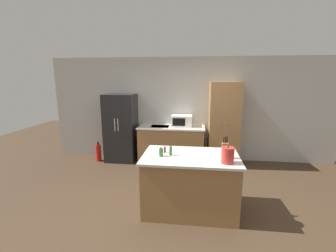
# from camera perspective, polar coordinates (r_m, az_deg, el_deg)

# --- Properties ---
(ground_plane) EXTENTS (14.00, 14.00, 0.00)m
(ground_plane) POSITION_cam_1_polar(r_m,az_deg,el_deg) (3.98, 4.17, -19.45)
(ground_plane) COLOR #423021
(wall_back) EXTENTS (7.20, 0.06, 2.60)m
(wall_back) POSITION_cam_1_polar(r_m,az_deg,el_deg) (5.78, 5.51, 4.21)
(wall_back) COLOR #B2B2AD
(wall_back) RESTS_ON ground_plane
(refrigerator) EXTENTS (0.75, 0.66, 1.70)m
(refrigerator) POSITION_cam_1_polar(r_m,az_deg,el_deg) (5.82, -11.83, -0.43)
(refrigerator) COLOR black
(refrigerator) RESTS_ON ground_plane
(back_counter) EXTENTS (1.62, 0.68, 0.92)m
(back_counter) POSITION_cam_1_polar(r_m,az_deg,el_deg) (5.64, 0.86, -4.66)
(back_counter) COLOR olive
(back_counter) RESTS_ON ground_plane
(pantry_cabinet) EXTENTS (0.70, 0.64, 2.00)m
(pantry_cabinet) POSITION_cam_1_polar(r_m,az_deg,el_deg) (5.54, 13.95, 0.43)
(pantry_cabinet) COLOR olive
(pantry_cabinet) RESTS_ON ground_plane
(kitchen_island) EXTENTS (1.48, 0.93, 0.91)m
(kitchen_island) POSITION_cam_1_polar(r_m,az_deg,el_deg) (3.68, 5.60, -14.10)
(kitchen_island) COLOR olive
(kitchen_island) RESTS_ON ground_plane
(microwave) EXTENTS (0.51, 0.41, 0.27)m
(microwave) POSITION_cam_1_polar(r_m,az_deg,el_deg) (5.58, 3.53, 1.37)
(microwave) COLOR white
(microwave) RESTS_ON back_counter
(knife_block) EXTENTS (0.09, 0.07, 0.34)m
(knife_block) POSITION_cam_1_polar(r_m,az_deg,el_deg) (3.44, 14.24, -5.96)
(knife_block) COLOR olive
(knife_block) RESTS_ON kitchen_island
(spice_bottle_tall_dark) EXTENTS (0.04, 0.04, 0.15)m
(spice_bottle_tall_dark) POSITION_cam_1_polar(r_m,az_deg,el_deg) (3.48, 0.68, -6.33)
(spice_bottle_tall_dark) COLOR #337033
(spice_bottle_tall_dark) RESTS_ON kitchen_island
(spice_bottle_short_red) EXTENTS (0.06, 0.06, 0.14)m
(spice_bottle_short_red) POSITION_cam_1_polar(r_m,az_deg,el_deg) (3.44, -1.79, -6.69)
(spice_bottle_short_red) COLOR #337033
(spice_bottle_short_red) RESTS_ON kitchen_island
(spice_bottle_amber_oil) EXTENTS (0.04, 0.04, 0.10)m
(spice_bottle_amber_oil) POSITION_cam_1_polar(r_m,az_deg,el_deg) (3.61, -0.83, -6.04)
(spice_bottle_amber_oil) COLOR #563319
(spice_bottle_amber_oil) RESTS_ON kitchen_island
(kettle) EXTENTS (0.17, 0.17, 0.25)m
(kettle) POSITION_cam_1_polar(r_m,az_deg,el_deg) (3.26, 14.94, -7.18)
(kettle) COLOR #B72D28
(kettle) RESTS_ON kitchen_island
(fire_extinguisher) EXTENTS (0.13, 0.13, 0.50)m
(fire_extinguisher) POSITION_cam_1_polar(r_m,az_deg,el_deg) (6.05, -17.22, -6.45)
(fire_extinguisher) COLOR red
(fire_extinguisher) RESTS_ON ground_plane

